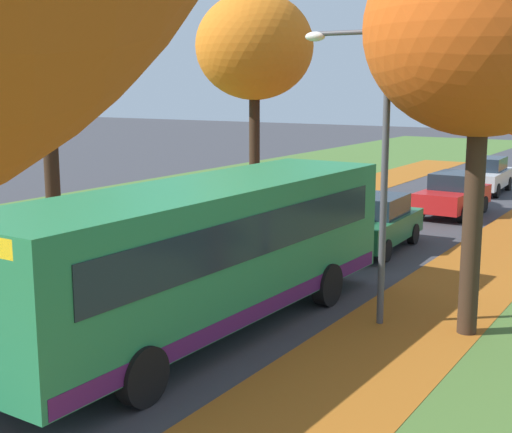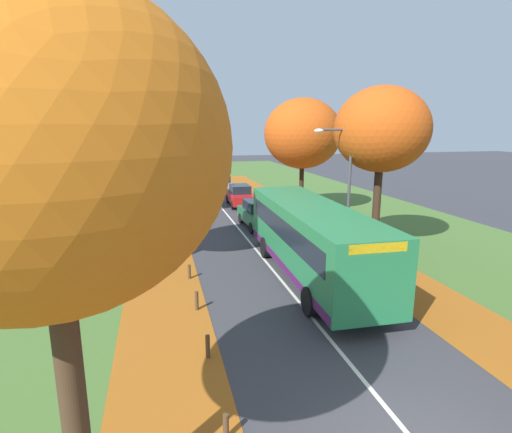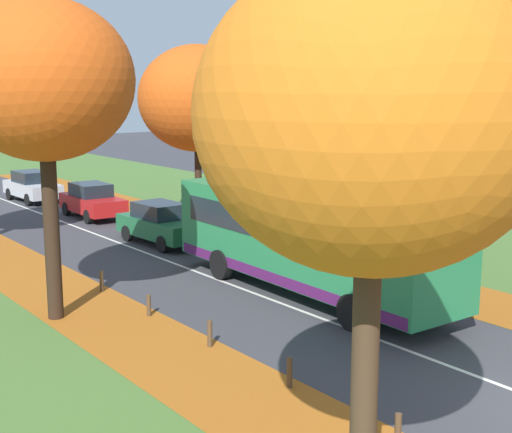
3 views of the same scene
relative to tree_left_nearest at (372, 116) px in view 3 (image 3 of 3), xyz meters
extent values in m
cube|color=#9E5619|center=(1.31, 13.86, -5.73)|extent=(2.80, 60.00, 0.00)
cube|color=#476B2D|center=(15.11, 19.86, -5.74)|extent=(12.00, 90.00, 0.01)
cube|color=#9E5619|center=(10.51, 13.86, -5.73)|extent=(2.80, 60.00, 0.00)
cube|color=silver|center=(5.91, 19.86, -5.74)|extent=(0.12, 80.00, 0.01)
cylinder|color=#422D1E|center=(0.00, 0.00, -3.70)|extent=(0.37, 0.37, 4.08)
ellipsoid|color=orange|center=(0.00, 0.00, 0.02)|extent=(4.51, 4.51, 4.05)
cylinder|color=black|center=(0.29, 11.53, -3.47)|extent=(0.41, 0.41, 4.55)
ellipsoid|color=#C64C14|center=(0.29, 11.53, 0.53)|extent=(4.59, 4.59, 4.13)
cylinder|color=#382619|center=(11.60, 11.83, -3.62)|extent=(0.38, 0.38, 4.24)
ellipsoid|color=#C64C14|center=(11.60, 11.83, 0.16)|extent=(4.44, 4.44, 3.99)
cylinder|color=black|center=(11.24, 21.37, -3.96)|extent=(0.32, 0.32, 3.56)
ellipsoid|color=#C64C14|center=(11.24, 21.37, -0.17)|extent=(5.36, 5.36, 4.83)
cylinder|color=#4C3823|center=(2.34, 1.38, -5.47)|extent=(0.12, 0.12, 0.55)
cylinder|color=#4C3823|center=(2.35, 4.30, -5.42)|extent=(0.12, 0.12, 0.65)
cylinder|color=#4C3823|center=(2.35, 7.23, -5.41)|extent=(0.12, 0.12, 0.66)
cylinder|color=#4C3823|center=(2.34, 10.15, -5.44)|extent=(0.12, 0.12, 0.60)
cylinder|color=#4C3823|center=(2.36, 13.07, -5.42)|extent=(0.12, 0.12, 0.64)
cylinder|color=#47474C|center=(9.91, 11.47, -2.74)|extent=(0.14, 0.14, 6.00)
cylinder|color=#47474C|center=(9.11, 11.47, 0.16)|extent=(1.60, 0.10, 0.10)
ellipsoid|color=silver|center=(8.31, 11.47, 0.11)|extent=(0.44, 0.28, 0.20)
cube|color=#237A47|center=(7.16, 9.18, -4.01)|extent=(2.77, 10.46, 2.50)
cube|color=#19232D|center=(7.03, 4.04, -3.66)|extent=(2.30, 0.16, 1.30)
cube|color=#19232D|center=(7.16, 9.18, -3.61)|extent=(2.78, 9.21, 0.80)
cube|color=#4C1951|center=(7.16, 9.18, -5.08)|extent=(2.78, 10.25, 0.32)
cube|color=yellow|center=(7.03, 4.02, -2.94)|extent=(1.75, 0.13, 0.28)
cylinder|color=black|center=(8.27, 5.93, -5.26)|extent=(0.32, 0.97, 0.96)
cylinder|color=black|center=(5.89, 5.99, -5.26)|extent=(0.32, 0.97, 0.96)
cylinder|color=black|center=(8.42, 12.01, -5.26)|extent=(0.32, 0.97, 0.96)
cylinder|color=black|center=(6.05, 12.07, -5.26)|extent=(0.32, 0.97, 0.96)
cube|color=#1E6038|center=(7.17, 17.76, -5.07)|extent=(1.87, 4.27, 0.70)
cube|color=#19232D|center=(7.16, 17.91, -4.42)|extent=(1.53, 2.07, 0.60)
cylinder|color=black|center=(8.00, 16.49, -5.42)|extent=(0.25, 0.65, 0.64)
cylinder|color=black|center=(6.44, 16.42, -5.42)|extent=(0.25, 0.65, 0.64)
cylinder|color=black|center=(7.90, 19.09, -5.42)|extent=(0.25, 0.65, 0.64)
cylinder|color=black|center=(6.33, 19.03, -5.42)|extent=(0.25, 0.65, 0.64)
cube|color=#B21919|center=(7.46, 24.67, -5.07)|extent=(1.83, 4.25, 0.70)
cube|color=#19232D|center=(7.46, 24.82, -4.42)|extent=(1.50, 2.06, 0.60)
cylinder|color=black|center=(8.20, 23.35, -5.42)|extent=(0.24, 0.65, 0.64)
cylinder|color=black|center=(6.64, 23.40, -5.42)|extent=(0.24, 0.65, 0.64)
cylinder|color=black|center=(8.28, 25.95, -5.42)|extent=(0.24, 0.65, 0.64)
cylinder|color=black|center=(6.71, 26.00, -5.42)|extent=(0.24, 0.65, 0.64)
cube|color=#B7BABF|center=(7.01, 31.19, -5.07)|extent=(1.84, 4.25, 0.70)
cube|color=#19232D|center=(7.00, 31.34, -4.42)|extent=(1.51, 2.06, 0.60)
cylinder|color=black|center=(7.83, 29.91, -5.42)|extent=(0.24, 0.65, 0.64)
cylinder|color=black|center=(6.27, 29.86, -5.42)|extent=(0.24, 0.65, 0.64)
cylinder|color=black|center=(7.75, 32.52, -5.42)|extent=(0.24, 0.65, 0.64)
cylinder|color=black|center=(6.18, 32.46, -5.42)|extent=(0.24, 0.65, 0.64)
camera|label=1|loc=(15.19, -1.89, -0.87)|focal=50.00mm
camera|label=2|loc=(1.30, -5.29, 0.28)|focal=28.00mm
camera|label=3|loc=(-6.60, -6.20, 0.37)|focal=50.00mm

